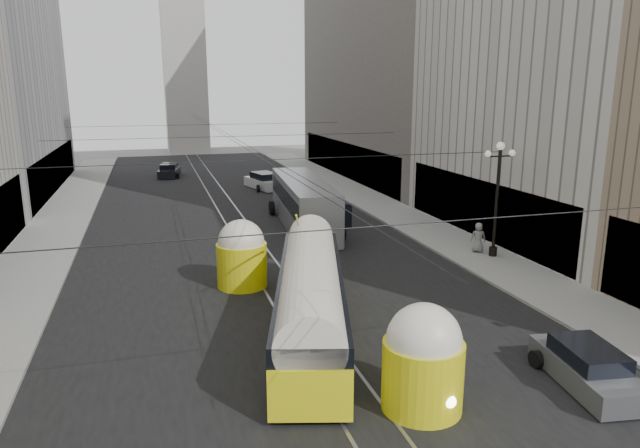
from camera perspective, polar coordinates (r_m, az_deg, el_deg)
road at (r=42.65m, az=-8.72°, el=0.64°), size 20.00×85.00×0.02m
sidewalk_left at (r=46.17m, az=-24.25°, el=0.67°), size 4.00×72.00×0.15m
sidewalk_right at (r=48.93m, az=4.76°, el=2.48°), size 4.00×72.00×0.15m
rail_left at (r=42.56m, az=-9.72°, el=0.58°), size 0.12×85.00×0.04m
rail_right at (r=42.75m, az=-7.72°, el=0.71°), size 0.12×85.00×0.04m
building_right_far at (r=62.59m, az=8.12°, el=19.71°), size 12.60×32.60×32.60m
distant_tower at (r=89.10m, az=-13.50°, el=16.71°), size 6.00×6.00×31.36m
lamppost_right_mid at (r=32.76m, az=17.30°, el=3.00°), size 1.86×0.44×6.37m
catenary at (r=40.78m, az=-8.65°, el=8.43°), size 25.00×72.00×0.23m
streetcar at (r=22.13m, az=-0.94°, el=-6.95°), size 5.85×14.78×3.33m
city_bus at (r=39.05m, az=-1.67°, el=2.28°), size 3.75×12.98×3.25m
sedan_grey at (r=20.69m, az=25.16°, el=-12.86°), size 2.40×4.52×1.36m
sedan_white_far at (r=54.44m, az=-5.58°, el=4.26°), size 3.28×5.30×1.56m
sedan_dark_far at (r=63.83m, az=-14.84°, el=5.17°), size 2.64×4.77×1.42m
pedestrian_crossing_b at (r=17.07m, az=9.55°, el=-16.75°), size 0.83×0.94×1.61m
pedestrian_sidewalk_right at (r=33.83m, az=15.55°, el=-1.31°), size 0.98×0.81×1.72m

